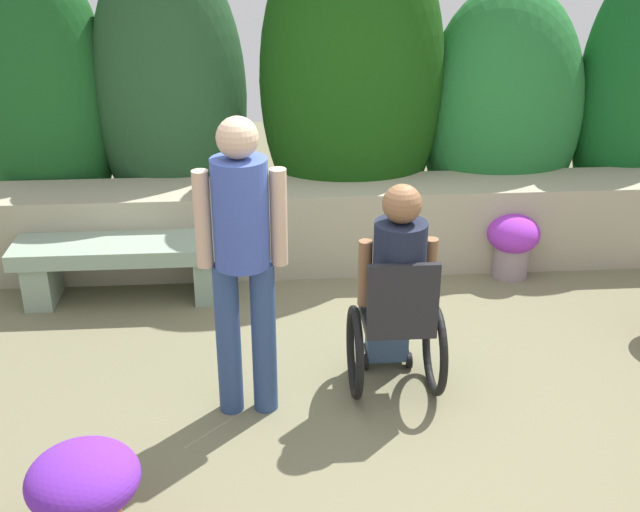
% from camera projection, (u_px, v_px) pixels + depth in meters
% --- Properties ---
extents(ground_plane, '(12.72, 12.72, 0.00)m').
position_uv_depth(ground_plane, '(363.00, 390.00, 4.86)').
color(ground_plane, '#6A664A').
extents(stone_retaining_wall, '(5.42, 0.57, 0.68)m').
position_uv_depth(stone_retaining_wall, '(336.00, 225.00, 6.40)').
color(stone_retaining_wall, '#9E977D').
rests_on(stone_retaining_wall, ground).
extents(hedge_backdrop, '(5.92, 1.10, 2.78)m').
position_uv_depth(hedge_backdrop, '(328.00, 96.00, 6.54)').
color(hedge_backdrop, '#19531F').
rests_on(hedge_backdrop, ground).
extents(stone_bench, '(1.58, 0.47, 0.46)m').
position_uv_depth(stone_bench, '(125.00, 260.00, 5.85)').
color(stone_bench, gray).
rests_on(stone_bench, ground).
extents(person_in_wheelchair, '(0.53, 0.66, 1.33)m').
position_uv_depth(person_in_wheelchair, '(396.00, 297.00, 4.64)').
color(person_in_wheelchair, black).
rests_on(person_in_wheelchair, ground).
extents(person_standing_companion, '(0.49, 0.30, 1.75)m').
position_uv_depth(person_standing_companion, '(242.00, 251.00, 4.28)').
color(person_standing_companion, navy).
rests_on(person_standing_companion, ground).
extents(flower_pot_terracotta_by_wall, '(0.52, 0.52, 0.47)m').
position_uv_depth(flower_pot_terracotta_by_wall, '(84.00, 487.00, 3.65)').
color(flower_pot_terracotta_by_wall, '#A6543D').
rests_on(flower_pot_terracotta_by_wall, ground).
extents(flower_pot_small_foreground, '(0.41, 0.41, 0.51)m').
position_uv_depth(flower_pot_small_foreground, '(513.00, 241.00, 6.20)').
color(flower_pot_small_foreground, gray).
rests_on(flower_pot_small_foreground, ground).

